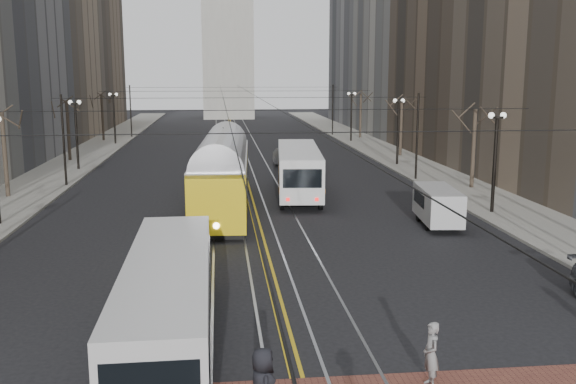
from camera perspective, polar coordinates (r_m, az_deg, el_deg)
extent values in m
plane|color=black|center=(18.73, 0.45, -14.89)|extent=(260.00, 260.00, 0.00)
cube|color=gray|center=(63.66, -17.99, 2.80)|extent=(5.00, 140.00, 0.15)
cube|color=gray|center=(64.58, 9.09, 3.29)|extent=(5.00, 140.00, 0.15)
cube|color=gray|center=(62.35, -4.35, 3.07)|extent=(4.80, 130.00, 0.02)
cube|color=gold|center=(62.35, -4.35, 3.07)|extent=(0.42, 130.00, 0.01)
cylinder|color=black|center=(56.29, -18.27, 4.64)|extent=(0.20, 0.20, 5.60)
cylinder|color=black|center=(75.90, -15.18, 6.18)|extent=(0.20, 0.20, 5.60)
cylinder|color=black|center=(38.53, 17.87, 2.19)|extent=(0.20, 0.20, 5.60)
cylinder|color=black|center=(57.24, 9.74, 5.10)|extent=(0.20, 0.20, 5.60)
cylinder|color=black|center=(76.61, 5.64, 6.53)|extent=(0.20, 0.20, 5.60)
cylinder|color=#382D23|center=(45.25, -23.86, 2.96)|extent=(0.28, 0.28, 5.60)
cylinder|color=#382D23|center=(62.55, -18.94, 5.13)|extent=(0.28, 0.28, 5.60)
cylinder|color=#382D23|center=(80.16, -16.16, 6.34)|extent=(0.28, 0.28, 5.60)
cylinder|color=#382D23|center=(46.60, 16.15, 3.64)|extent=(0.28, 0.28, 5.60)
cylinder|color=#382D23|center=(63.54, 10.01, 5.61)|extent=(0.28, 0.28, 5.60)
cylinder|color=#382D23|center=(80.93, 6.46, 6.72)|extent=(0.28, 0.28, 5.60)
cylinder|color=black|center=(61.84, -5.84, 8.56)|extent=(0.03, 120.00, 0.03)
cylinder|color=black|center=(61.93, -3.03, 8.60)|extent=(0.03, 120.00, 0.03)
cylinder|color=black|center=(48.30, -19.31, 4.29)|extent=(0.16, 0.16, 6.60)
cylinder|color=black|center=(83.66, -13.81, 6.95)|extent=(0.16, 0.16, 6.60)
cylinder|color=black|center=(49.34, 11.40, 4.79)|extent=(0.16, 0.16, 6.60)
cylinder|color=black|center=(84.26, 4.00, 7.25)|extent=(0.16, 0.16, 6.60)
cube|color=#B9B9B9|center=(19.06, -10.58, -10.01)|extent=(2.47, 11.29, 2.82)
cube|color=gold|center=(38.09, -5.81, 1.05)|extent=(3.66, 15.55, 3.64)
cube|color=silver|center=(42.79, 0.95, 1.81)|extent=(3.67, 12.22, 3.14)
cube|color=beige|center=(35.04, 13.16, -1.33)|extent=(2.22, 4.75, 2.03)
imported|color=#3C3F43|center=(53.24, 2.00, 2.73)|extent=(2.02, 4.94, 1.68)
imported|color=#9A9CA2|center=(55.29, 0.04, 3.00)|extent=(2.41, 5.15, 1.63)
imported|color=gray|center=(17.46, 12.60, -13.93)|extent=(0.42, 0.64, 1.74)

